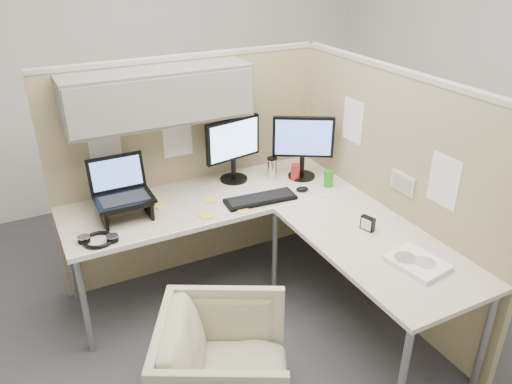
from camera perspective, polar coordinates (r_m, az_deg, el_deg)
name	(u,v)px	position (r m, az deg, el deg)	size (l,w,h in m)	color
ground	(260,322)	(3.48, 0.43, -14.66)	(4.50, 4.50, 0.00)	#36363B
partition_back	(177,136)	(3.51, -9.00, 6.34)	(2.00, 0.36, 1.63)	tan
partition_right	(385,191)	(3.42, 14.50, 0.14)	(0.07, 2.03, 1.63)	tan
desk	(268,221)	(3.21, 1.40, -3.39)	(2.00, 1.98, 0.73)	beige
office_chair	(224,363)	(2.74, -3.65, -18.93)	(0.66, 0.61, 0.67)	beige
monitor_left	(233,145)	(3.57, -2.63, 5.40)	(0.44, 0.20, 0.47)	black
monitor_right	(303,142)	(3.63, 5.39, 5.67)	(0.40, 0.25, 0.47)	black
laptop_station	(123,196)	(3.23, -14.97, -0.45)	(0.35, 0.30, 0.37)	black
keyboard	(260,199)	(3.37, 0.50, -0.83)	(0.48, 0.16, 0.02)	black
mouse	(302,189)	(3.51, 5.31, 0.34)	(0.09, 0.06, 0.03)	black
travel_mug	(272,168)	(3.67, 1.84, 2.75)	(0.08, 0.08, 0.16)	silver
soda_can_green	(329,178)	(3.59, 8.31, 1.55)	(0.07, 0.07, 0.12)	#268C1E
soda_can_silver	(295,172)	(3.66, 4.52, 2.27)	(0.07, 0.07, 0.12)	#B21E1E
sticky_note_b	(243,211)	(3.24, -1.46, -2.19)	(0.08, 0.08, 0.01)	yellow
sticky_note_a	(206,216)	(3.19, -5.71, -2.79)	(0.08, 0.08, 0.01)	yellow
sticky_note_d	(210,200)	(3.39, -5.23, -0.94)	(0.08, 0.08, 0.01)	yellow
sticky_note_c	(159,206)	(3.36, -11.00, -1.55)	(0.08, 0.08, 0.01)	yellow
headphones	(98,240)	(3.06, -17.57, -5.20)	(0.24, 0.24, 0.03)	black
paper_stack	(417,263)	(2.85, 17.93, -7.72)	(0.28, 0.33, 0.03)	white
desk_clock	(368,224)	(3.09, 12.64, -3.53)	(0.06, 0.09, 0.09)	black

